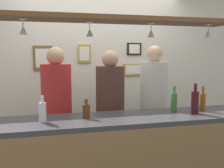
% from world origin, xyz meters
% --- Properties ---
extents(back_wall, '(4.40, 0.06, 2.60)m').
position_xyz_m(back_wall, '(0.00, 1.10, 1.30)').
color(back_wall, silver).
rests_on(back_wall, ground_plane).
extents(bar_counter, '(2.70, 0.55, 1.05)m').
position_xyz_m(bar_counter, '(0.00, -0.51, 0.70)').
color(bar_counter, '#38383D').
rests_on(bar_counter, ground_plane).
extents(overhead_glass_rack, '(2.20, 0.36, 0.04)m').
position_xyz_m(overhead_glass_rack, '(0.00, -0.30, 1.95)').
color(overhead_glass_rack, brown).
extents(hanging_wineglass_far_left, '(0.07, 0.07, 0.13)m').
position_xyz_m(hanging_wineglass_far_left, '(-0.87, -0.32, 1.84)').
color(hanging_wineglass_far_left, silver).
rests_on(hanging_wineglass_far_left, overhead_glass_rack).
extents(hanging_wineglass_left, '(0.07, 0.07, 0.13)m').
position_xyz_m(hanging_wineglass_left, '(-0.29, -0.24, 1.84)').
color(hanging_wineglass_left, silver).
rests_on(hanging_wineglass_left, overhead_glass_rack).
extents(hanging_wineglass_center_left, '(0.07, 0.07, 0.13)m').
position_xyz_m(hanging_wineglass_center_left, '(0.29, -0.28, 1.84)').
color(hanging_wineglass_center_left, silver).
rests_on(hanging_wineglass_center_left, overhead_glass_rack).
extents(hanging_wineglass_center, '(0.07, 0.07, 0.13)m').
position_xyz_m(hanging_wineglass_center, '(0.87, -0.34, 1.84)').
color(hanging_wineglass_center, silver).
rests_on(hanging_wineglass_center, overhead_glass_rack).
extents(person_left_red_shirt, '(0.34, 0.34, 1.71)m').
position_xyz_m(person_left_red_shirt, '(-0.59, 0.31, 1.03)').
color(person_left_red_shirt, '#2D334C').
rests_on(person_left_red_shirt, ground_plane).
extents(person_middle_brown_shirt, '(0.34, 0.34, 1.68)m').
position_xyz_m(person_middle_brown_shirt, '(0.03, 0.31, 1.01)').
color(person_middle_brown_shirt, '#2D334C').
rests_on(person_middle_brown_shirt, ground_plane).
extents(person_right_white_patterned_shirt, '(0.34, 0.34, 1.74)m').
position_xyz_m(person_right_white_patterned_shirt, '(0.59, 0.31, 1.05)').
color(person_right_white_patterned_shirt, '#2D334C').
rests_on(person_right_white_patterned_shirt, ground_plane).
extents(bottle_beer_green_import, '(0.06, 0.06, 0.26)m').
position_xyz_m(bottle_beer_green_import, '(0.57, -0.25, 1.15)').
color(bottle_beer_green_import, '#336B2D').
rests_on(bottle_beer_green_import, bar_counter).
extents(bottle_beer_brown_stubby, '(0.07, 0.07, 0.18)m').
position_xyz_m(bottle_beer_brown_stubby, '(-0.35, -0.32, 1.12)').
color(bottle_beer_brown_stubby, '#512D14').
rests_on(bottle_beer_brown_stubby, bar_counter).
extents(bottle_beer_amber_tall, '(0.06, 0.06, 0.26)m').
position_xyz_m(bottle_beer_amber_tall, '(0.87, -0.29, 1.15)').
color(bottle_beer_amber_tall, brown).
rests_on(bottle_beer_amber_tall, bar_counter).
extents(bottle_wine_dark_red, '(0.08, 0.08, 0.30)m').
position_xyz_m(bottle_wine_dark_red, '(0.73, -0.38, 1.16)').
color(bottle_wine_dark_red, '#380F19').
rests_on(bottle_wine_dark_red, bar_counter).
extents(bottle_soda_clear, '(0.06, 0.06, 0.23)m').
position_xyz_m(bottle_soda_clear, '(-0.73, -0.36, 1.14)').
color(bottle_soda_clear, silver).
rests_on(bottle_soda_clear, bar_counter).
extents(picture_frame_crest, '(0.18, 0.02, 0.26)m').
position_xyz_m(picture_frame_crest, '(-0.17, 1.06, 1.64)').
color(picture_frame_crest, '#B29338').
rests_on(picture_frame_crest, back_wall).
extents(picture_frame_lower_pair, '(0.30, 0.02, 0.18)m').
position_xyz_m(picture_frame_lower_pair, '(0.56, 1.06, 1.40)').
color(picture_frame_lower_pair, '#B29338').
rests_on(picture_frame_lower_pair, back_wall).
extents(picture_frame_caricature, '(0.26, 0.02, 0.34)m').
position_xyz_m(picture_frame_caricature, '(-0.75, 1.06, 1.58)').
color(picture_frame_caricature, brown).
rests_on(picture_frame_caricature, back_wall).
extents(picture_frame_upper_small, '(0.22, 0.02, 0.18)m').
position_xyz_m(picture_frame_upper_small, '(0.58, 1.06, 1.71)').
color(picture_frame_upper_small, black).
rests_on(picture_frame_upper_small, back_wall).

